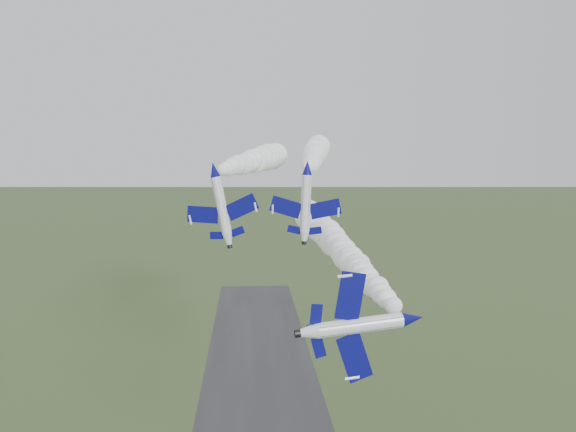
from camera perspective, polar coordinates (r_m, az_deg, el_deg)
The scene contains 6 objects.
jet_lead at distance 61.13m, azimuth 11.07°, elevation -8.95°, with size 3.36×12.24×10.07m.
smoke_trail_jet_lead at distance 94.61m, azimuth 4.31°, elevation -2.51°, with size 5.33×65.59×5.33m, color white, non-canonical shape.
jet_pair_left at distance 89.11m, azimuth -6.62°, elevation 4.13°, with size 10.13×12.13×3.44m.
smoke_trail_jet_pair_left at distance 120.85m, azimuth -3.02°, elevation 4.92°, with size 5.64×59.63×5.64m, color white, non-canonical shape.
jet_pair_right at distance 89.19m, azimuth 1.72°, elevation 4.34°, with size 9.97×11.82×2.93m.
smoke_trail_jet_pair_right at distance 120.10m, azimuth 2.37°, elevation 5.42°, with size 5.23×56.62×5.23m, color white, non-canonical shape.
Camera 1 is at (-2.51, -67.38, 46.16)m, focal length 40.00 mm.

